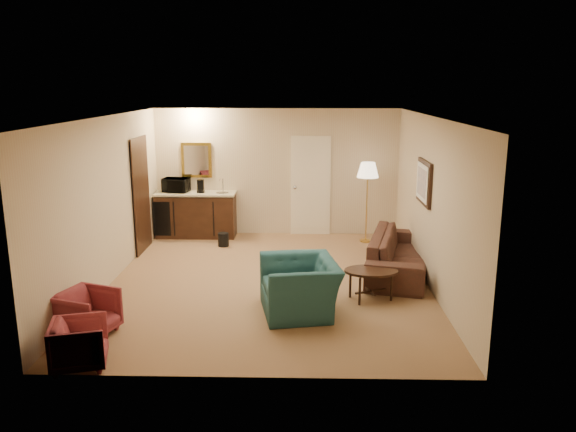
% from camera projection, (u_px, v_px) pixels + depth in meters
% --- Properties ---
extents(ground, '(6.00, 6.00, 0.00)m').
position_uv_depth(ground, '(269.00, 282.00, 8.95)').
color(ground, '#97704D').
rests_on(ground, ground).
extents(room_walls, '(5.02, 6.01, 2.61)m').
position_uv_depth(room_walls, '(265.00, 168.00, 9.31)').
color(room_walls, beige).
rests_on(room_walls, ground).
extents(wetbar_cabinet, '(1.64, 0.58, 0.92)m').
position_uv_depth(wetbar_cabinet, '(196.00, 214.00, 11.53)').
color(wetbar_cabinet, '#371E11').
rests_on(wetbar_cabinet, ground).
extents(sofa, '(1.19, 2.39, 0.90)m').
position_uv_depth(sofa, '(400.00, 247.00, 9.28)').
color(sofa, black).
rests_on(sofa, ground).
extents(teal_armchair, '(0.93, 1.25, 0.99)m').
position_uv_depth(teal_armchair, '(300.00, 278.00, 7.66)').
color(teal_armchair, '#225055').
rests_on(teal_armchair, ground).
extents(rose_chair_near, '(0.76, 0.78, 0.64)m').
position_uv_depth(rose_chair_near, '(87.00, 311.00, 6.98)').
color(rose_chair_near, '#973431').
rests_on(rose_chair_near, ground).
extents(rose_chair_far, '(0.67, 0.70, 0.59)m').
position_uv_depth(rose_chair_far, '(79.00, 342.00, 6.20)').
color(rose_chair_far, '#973431').
rests_on(rose_chair_far, ground).
extents(coffee_table, '(0.92, 0.77, 0.45)m').
position_uv_depth(coffee_table, '(371.00, 284.00, 8.18)').
color(coffee_table, black).
rests_on(coffee_table, ground).
extents(floor_lamp, '(0.52, 0.52, 1.60)m').
position_uv_depth(floor_lamp, '(367.00, 202.00, 11.06)').
color(floor_lamp, gold).
rests_on(floor_lamp, ground).
extents(waste_bin, '(0.26, 0.26, 0.26)m').
position_uv_depth(waste_bin, '(223.00, 240.00, 10.89)').
color(waste_bin, black).
rests_on(waste_bin, ground).
extents(microwave, '(0.55, 0.36, 0.35)m').
position_uv_depth(microwave, '(176.00, 184.00, 11.46)').
color(microwave, black).
rests_on(microwave, wetbar_cabinet).
extents(coffee_maker, '(0.16, 0.16, 0.27)m').
position_uv_depth(coffee_maker, '(201.00, 186.00, 11.38)').
color(coffee_maker, black).
rests_on(coffee_maker, wetbar_cabinet).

